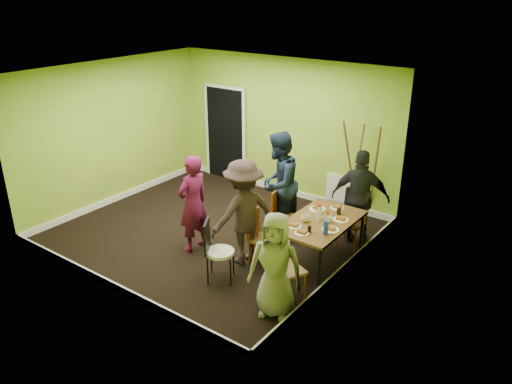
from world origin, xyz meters
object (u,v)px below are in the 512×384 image
(chair_bentwood, at_px, (216,248))
(blue_bottle, at_px, (326,228))
(person_standing, at_px, (193,204))
(person_back_end, at_px, (360,197))
(chair_front_end, at_px, (281,265))
(chair_left_far, at_px, (280,212))
(chair_left_near, at_px, (258,234))
(orange_bottle, at_px, (328,213))
(person_front_end, at_px, (275,265))
(chair_back_end, at_px, (356,206))
(easel, at_px, (360,172))
(person_left_far, at_px, (278,184))
(dining_table, at_px, (320,224))
(person_left_near, at_px, (244,212))
(thermos, at_px, (319,213))

(chair_bentwood, distance_m, blue_bottle, 1.62)
(person_standing, xyz_separation_m, person_back_end, (2.07, 1.81, -0.00))
(chair_front_end, bearing_deg, chair_left_far, 147.89)
(chair_left_far, relative_size, chair_bentwood, 0.89)
(chair_left_near, bearing_deg, chair_bentwood, -19.15)
(orange_bottle, distance_m, person_front_end, 1.70)
(chair_left_far, relative_size, chair_left_near, 0.99)
(chair_left_near, relative_size, chair_back_end, 0.90)
(chair_left_near, distance_m, chair_bentwood, 0.82)
(blue_bottle, height_order, person_standing, person_standing)
(easel, relative_size, person_front_end, 1.27)
(easel, height_order, person_back_end, easel)
(person_back_end, xyz_separation_m, person_front_end, (-0.02, -2.49, -0.09))
(person_back_end, bearing_deg, person_left_far, 2.74)
(dining_table, relative_size, chair_left_far, 1.75)
(person_back_end, bearing_deg, orange_bottle, 59.31)
(person_left_far, xyz_separation_m, person_front_end, (1.28, -1.99, -0.19))
(person_left_far, bearing_deg, easel, 138.09)
(easel, bearing_deg, person_standing, -121.86)
(chair_back_end, distance_m, person_left_near, 1.94)
(chair_left_far, xyz_separation_m, blue_bottle, (1.26, -0.74, 0.37))
(chair_bentwood, distance_m, orange_bottle, 1.84)
(blue_bottle, bearing_deg, chair_bentwood, -144.35)
(chair_bentwood, distance_m, person_back_end, 2.62)
(person_left_near, distance_m, person_back_end, 2.03)
(thermos, bearing_deg, easel, 96.23)
(orange_bottle, height_order, person_front_end, person_front_end)
(dining_table, height_order, chair_left_far, chair_left_far)
(thermos, xyz_separation_m, person_left_near, (-0.97, -0.63, -0.02))
(chair_left_near, xyz_separation_m, chair_back_end, (0.95, 1.44, 0.19))
(blue_bottle, xyz_separation_m, person_left_near, (-1.28, -0.26, -0.01))
(chair_front_end, distance_m, person_standing, 2.04)
(thermos, distance_m, person_left_near, 1.15)
(easel, bearing_deg, person_front_end, -83.31)
(person_left_far, distance_m, person_front_end, 2.37)
(chair_back_end, distance_m, easel, 1.05)
(person_left_near, bearing_deg, person_standing, -58.50)
(orange_bottle, bearing_deg, blue_bottle, -64.25)
(person_standing, xyz_separation_m, person_left_near, (0.90, 0.16, 0.03))
(chair_bentwood, xyz_separation_m, thermos, (0.97, 1.30, 0.34))
(chair_front_end, distance_m, person_front_end, 0.29)
(thermos, height_order, person_left_near, person_left_near)
(easel, relative_size, person_back_end, 1.14)
(person_standing, bearing_deg, orange_bottle, 123.51)
(chair_back_end, xyz_separation_m, person_front_end, (0.01, -2.40, 0.05))
(thermos, xyz_separation_m, person_back_end, (0.21, 1.02, -0.05))
(dining_table, relative_size, person_standing, 0.92)
(dining_table, height_order, person_left_near, person_left_near)
(chair_bentwood, height_order, person_left_far, person_left_far)
(chair_left_far, height_order, chair_bentwood, chair_bentwood)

